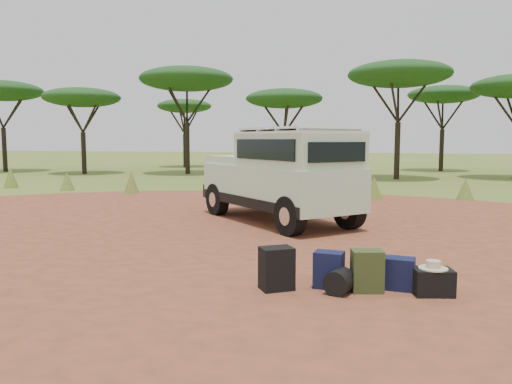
% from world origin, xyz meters
% --- Properties ---
extents(ground, '(140.00, 140.00, 0.00)m').
position_xyz_m(ground, '(0.00, 0.00, 0.00)').
color(ground, '#547128').
rests_on(ground, ground).
extents(dirt_clearing, '(23.00, 23.00, 0.01)m').
position_xyz_m(dirt_clearing, '(0.00, 0.00, 0.00)').
color(dirt_clearing, '#9B4933').
rests_on(dirt_clearing, ground).
extents(grass_fringe, '(36.60, 1.60, 0.90)m').
position_xyz_m(grass_fringe, '(0.12, 8.67, 0.40)').
color(grass_fringe, '#547128').
rests_on(grass_fringe, ground).
extents(acacia_treeline, '(46.70, 13.20, 6.26)m').
position_xyz_m(acacia_treeline, '(0.75, 19.81, 4.87)').
color(acacia_treeline, black).
rests_on(acacia_treeline, ground).
extents(safari_vehicle, '(4.65, 4.66, 2.32)m').
position_xyz_m(safari_vehicle, '(0.84, 3.11, 1.12)').
color(safari_vehicle, '#BBDABA').
rests_on(safari_vehicle, ground).
extents(backpack_black, '(0.53, 0.50, 0.59)m').
position_xyz_m(backpack_black, '(1.87, -2.40, 0.29)').
color(backpack_black, black).
rests_on(backpack_black, ground).
extents(backpack_navy, '(0.42, 0.32, 0.51)m').
position_xyz_m(backpack_navy, '(2.55, -2.15, 0.26)').
color(backpack_navy, '#13183D').
rests_on(backpack_navy, ground).
extents(backpack_olive, '(0.47, 0.38, 0.57)m').
position_xyz_m(backpack_olive, '(3.06, -2.19, 0.28)').
color(backpack_olive, '#35451F').
rests_on(backpack_olive, ground).
extents(duffel_navy, '(0.43, 0.34, 0.44)m').
position_xyz_m(duffel_navy, '(3.49, -1.98, 0.22)').
color(duffel_navy, '#13183D').
rests_on(duffel_navy, ground).
extents(hard_case, '(0.56, 0.46, 0.35)m').
position_xyz_m(hard_case, '(3.90, -2.13, 0.18)').
color(hard_case, black).
rests_on(hard_case, ground).
extents(stuff_sack, '(0.42, 0.42, 0.33)m').
position_xyz_m(stuff_sack, '(2.71, -2.38, 0.17)').
color(stuff_sack, black).
rests_on(stuff_sack, ground).
extents(safari_hat, '(0.38, 0.38, 0.11)m').
position_xyz_m(safari_hat, '(3.90, -2.13, 0.39)').
color(safari_hat, beige).
rests_on(safari_hat, hard_case).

